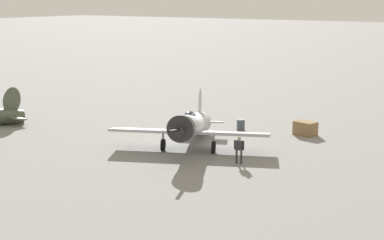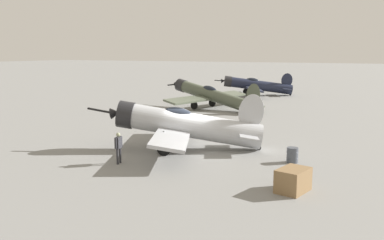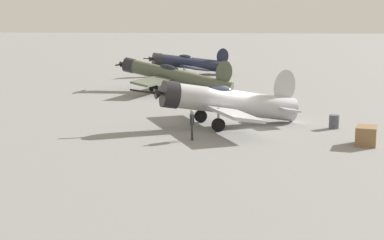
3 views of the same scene
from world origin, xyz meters
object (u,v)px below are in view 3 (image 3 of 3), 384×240
at_px(fuel_drum, 334,122).
at_px(equipment_crate, 366,136).
at_px(airplane_mid_apron, 173,76).
at_px(ground_crew_mechanic, 192,122).
at_px(airplane_far_line, 189,63).
at_px(airplane_foreground, 225,102).

bearing_deg(fuel_drum, equipment_crate, -76.29).
height_order(airplane_mid_apron, ground_crew_mechanic, airplane_mid_apron).
bearing_deg(ground_crew_mechanic, airplane_far_line, 88.05).
distance_m(airplane_mid_apron, fuel_drum, 21.24).
height_order(airplane_foreground, fuel_drum, airplane_foreground).
bearing_deg(equipment_crate, airplane_mid_apron, 121.40).
relative_size(airplane_foreground, fuel_drum, 12.55).
bearing_deg(ground_crew_mechanic, airplane_foreground, 61.93).
height_order(ground_crew_mechanic, fuel_drum, ground_crew_mechanic).
relative_size(airplane_foreground, airplane_mid_apron, 0.87).
height_order(airplane_mid_apron, airplane_far_line, airplane_far_line).
relative_size(airplane_mid_apron, fuel_drum, 14.51).
bearing_deg(fuel_drum, airplane_mid_apron, 125.35).
height_order(airplane_mid_apron, fuel_drum, airplane_mid_apron).
distance_m(airplane_mid_apron, airplane_far_line, 14.83).
bearing_deg(airplane_foreground, fuel_drum, 155.07).
xyz_separation_m(airplane_foreground, airplane_mid_apron, (-5.68, 17.20, -0.14)).
distance_m(airplane_foreground, ground_crew_mechanic, 4.75).
relative_size(equipment_crate, fuel_drum, 2.08).
xyz_separation_m(ground_crew_mechanic, equipment_crate, (9.27, -0.31, -0.51)).
bearing_deg(airplane_far_line, equipment_crate, 84.50).
bearing_deg(airplane_mid_apron, airplane_foreground, 121.69).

